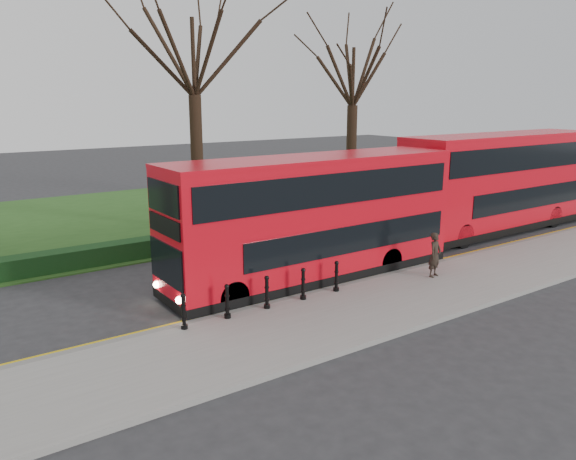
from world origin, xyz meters
TOP-DOWN VIEW (x-y plane):
  - ground at (0.00, 0.00)m, footprint 120.00×120.00m
  - pavement at (0.00, -3.00)m, footprint 60.00×4.00m
  - kerb at (0.00, -1.00)m, footprint 60.00×0.25m
  - grass_verge at (0.00, 15.00)m, footprint 60.00×18.00m
  - hedge at (0.00, 6.80)m, footprint 60.00×0.90m
  - yellow_line_outer at (0.00, -0.70)m, footprint 60.00×0.10m
  - yellow_line_inner at (0.00, -0.50)m, footprint 60.00×0.10m
  - tree_mid at (2.00, 10.00)m, footprint 7.72×7.72m
  - tree_right at (12.00, 10.00)m, footprint 7.07×7.07m
  - bollard_row at (-1.27, -1.35)m, footprint 5.71×0.15m
  - bus_lead at (1.88, 0.42)m, footprint 11.32×2.60m
  - bus_rear at (14.30, 1.37)m, footprint 12.05×2.76m
  - pedestrian at (5.46, -2.16)m, footprint 0.67×0.52m

SIDE VIEW (x-z plane):
  - ground at x=0.00m, z-range 0.00..0.00m
  - yellow_line_outer at x=0.00m, z-range 0.00..0.01m
  - yellow_line_inner at x=0.00m, z-range 0.00..0.01m
  - grass_verge at x=0.00m, z-range 0.00..0.06m
  - pavement at x=0.00m, z-range 0.00..0.15m
  - kerb at x=0.00m, z-range -0.01..0.15m
  - hedge at x=0.00m, z-range 0.00..0.80m
  - bollard_row at x=-1.27m, z-range 0.15..1.15m
  - pedestrian at x=5.46m, z-range 0.15..1.78m
  - bus_lead at x=1.88m, z-range 0.02..4.52m
  - bus_rear at x=14.30m, z-range 0.02..4.81m
  - tree_right at x=12.00m, z-range 2.50..13.54m
  - tree_mid at x=2.00m, z-range 2.74..14.81m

